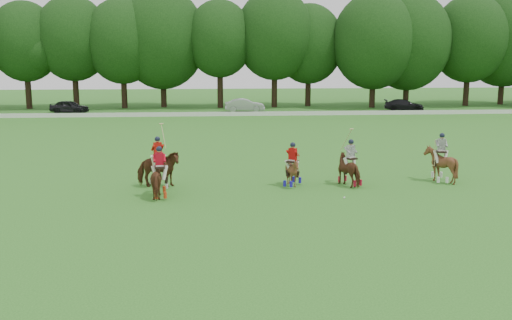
{
  "coord_description": "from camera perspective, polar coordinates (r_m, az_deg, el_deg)",
  "views": [
    {
      "loc": [
        -1.52,
        -21.83,
        6.14
      ],
      "look_at": [
        0.66,
        4.2,
        1.4
      ],
      "focal_mm": 40.0,
      "sensor_mm": 36.0,
      "label": 1
    }
  ],
  "objects": [
    {
      "name": "polo_red_c",
      "position": [
        27.35,
        3.67,
        -1.1
      ],
      "size": [
        1.64,
        1.68,
        2.13
      ],
      "color": "#4A2C13",
      "rests_on": "ground"
    },
    {
      "name": "polo_stripe_b",
      "position": [
        29.77,
        17.96,
        -0.37
      ],
      "size": [
        1.66,
        1.8,
        2.44
      ],
      "color": "#4A2C13",
      "rests_on": "ground"
    },
    {
      "name": "ground",
      "position": [
        22.73,
        -0.78,
        -5.39
      ],
      "size": [
        180.0,
        180.0,
        0.0
      ],
      "primitive_type": "plane",
      "color": "#26641C",
      "rests_on": "ground"
    },
    {
      "name": "car_right",
      "position": [
        68.4,
        14.58,
        5.36
      ],
      "size": [
        4.76,
        2.73,
        1.3
      ],
      "primitive_type": "imported",
      "rotation": [
        0.0,
        0.0,
        1.36
      ],
      "color": "black",
      "rests_on": "ground"
    },
    {
      "name": "polo_red_b",
      "position": [
        27.38,
        -9.75,
        -0.9
      ],
      "size": [
        2.14,
        1.98,
        2.99
      ],
      "color": "#4A2C13",
      "rests_on": "ground"
    },
    {
      "name": "tree_line",
      "position": [
        69.93,
        -3.41,
        11.98
      ],
      "size": [
        117.98,
        14.32,
        14.75
      ],
      "color": "black",
      "rests_on": "ground"
    },
    {
      "name": "polo_ball",
      "position": [
        25.36,
        8.83,
        -3.75
      ],
      "size": [
        0.09,
        0.09,
        0.09
      ],
      "primitive_type": "sphere",
      "color": "white",
      "rests_on": "ground"
    },
    {
      "name": "boundary_rail",
      "position": [
        60.14,
        -3.33,
        4.62
      ],
      "size": [
        120.0,
        0.1,
        0.44
      ],
      "primitive_type": "cube",
      "color": "white",
      "rests_on": "ground"
    },
    {
      "name": "car_mid",
      "position": [
        64.68,
        -1.14,
        5.49
      ],
      "size": [
        4.5,
        1.68,
        1.47
      ],
      "primitive_type": "imported",
      "rotation": [
        0.0,
        0.0,
        1.54
      ],
      "color": "#A7A7AD",
      "rests_on": "ground"
    },
    {
      "name": "car_left",
      "position": [
        66.34,
        -18.17,
        5.09
      ],
      "size": [
        4.5,
        2.74,
        1.43
      ],
      "primitive_type": "imported",
      "rotation": [
        0.0,
        0.0,
        1.3
      ],
      "color": "black",
      "rests_on": "ground"
    },
    {
      "name": "polo_red_a",
      "position": [
        25.51,
        -9.58,
        -1.89
      ],
      "size": [
        1.19,
        1.94,
        2.28
      ],
      "color": "#4A2C13",
      "rests_on": "ground"
    },
    {
      "name": "polo_stripe_a",
      "position": [
        27.87,
        9.4,
        -0.89
      ],
      "size": [
        1.55,
        1.99,
        2.79
      ],
      "color": "#4A2C13",
      "rests_on": "ground"
    }
  ]
}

